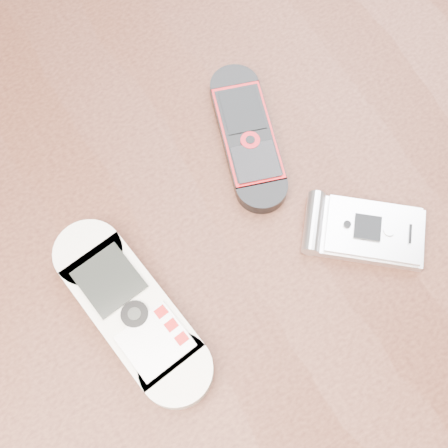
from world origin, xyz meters
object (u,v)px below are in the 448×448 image
nokia_white (131,310)px  nokia_black_red (248,136)px  motorola_razr (369,231)px  table (219,274)px

nokia_white → nokia_black_red: size_ratio=1.19×
motorola_razr → nokia_white: bearing=118.6°
table → motorola_razr: 0.16m
nokia_white → motorola_razr: nokia_white is taller
nokia_white → nokia_black_red: nokia_white is taller
nokia_black_red → table: bearing=-118.8°
nokia_black_red → motorola_razr: 0.12m
nokia_black_red → motorola_razr: size_ratio=1.43×
table → nokia_white: (-0.08, -0.02, 0.11)m
nokia_white → nokia_black_red: bearing=20.9°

